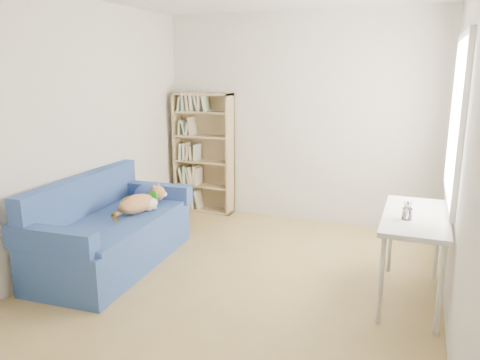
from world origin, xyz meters
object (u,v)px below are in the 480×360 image
(sofa, at_px, (112,231))
(pen_cup, at_px, (407,212))
(desk, at_px, (415,224))
(bookshelf, at_px, (204,158))

(sofa, relative_size, pen_cup, 11.92)
(desk, height_order, pen_cup, pen_cup)
(desk, distance_m, pen_cup, 0.22)
(bookshelf, distance_m, pen_cup, 3.22)
(bookshelf, relative_size, pen_cup, 10.40)
(bookshelf, height_order, pen_cup, bookshelf)
(sofa, distance_m, bookshelf, 2.00)
(sofa, relative_size, desk, 1.65)
(sofa, xyz_separation_m, pen_cup, (2.75, 0.14, 0.47))
(sofa, relative_size, bookshelf, 1.15)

